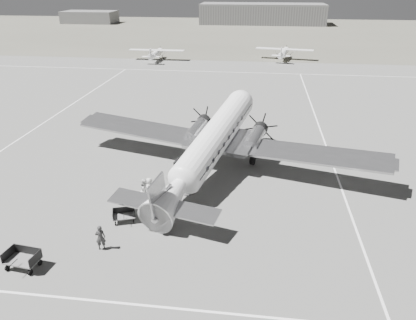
% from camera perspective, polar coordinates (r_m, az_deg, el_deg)
% --- Properties ---
extents(ground, '(260.00, 260.00, 0.00)m').
position_cam_1_polar(ground, '(32.56, -3.01, -2.44)').
color(ground, slate).
rests_on(ground, ground).
extents(taxi_line_near, '(60.00, 0.15, 0.01)m').
position_cam_1_polar(taxi_line_near, '(21.35, -10.02, -19.40)').
color(taxi_line_near, white).
rests_on(taxi_line_near, ground).
extents(taxi_line_right, '(0.15, 80.00, 0.01)m').
position_cam_1_polar(taxi_line_right, '(32.77, 18.16, -3.53)').
color(taxi_line_right, white).
rests_on(taxi_line_right, ground).
extents(taxi_line_left, '(0.15, 60.00, 0.01)m').
position_cam_1_polar(taxi_line_left, '(47.44, -22.72, 4.41)').
color(taxi_line_left, white).
rests_on(taxi_line_left, ground).
extents(taxi_line_horizon, '(90.00, 0.15, 0.01)m').
position_cam_1_polar(taxi_line_horizon, '(70.33, 2.86, 12.25)').
color(taxi_line_horizon, white).
rests_on(taxi_line_horizon, ground).
extents(grass_infield, '(260.00, 90.00, 0.01)m').
position_cam_1_polar(grass_infield, '(124.56, 5.07, 17.45)').
color(grass_infield, '#5C5A4E').
rests_on(grass_infield, ground).
extents(hangar_main, '(42.00, 14.00, 6.60)m').
position_cam_1_polar(hangar_main, '(149.02, 7.65, 19.72)').
color(hangar_main, slate).
rests_on(hangar_main, ground).
extents(shed_secondary, '(18.00, 10.00, 4.00)m').
position_cam_1_polar(shed_secondary, '(156.29, -16.28, 18.74)').
color(shed_secondary, '#616161').
rests_on(shed_secondary, ground).
extents(dc3_airliner, '(31.29, 25.40, 5.20)m').
position_cam_1_polar(dc3_airliner, '(31.88, 0.46, 2.12)').
color(dc3_airliner, '#AEAEB0').
rests_on(dc3_airliner, ground).
extents(light_plane_left, '(10.80, 8.77, 2.24)m').
position_cam_1_polar(light_plane_left, '(81.14, -7.30, 14.51)').
color(light_plane_left, white).
rests_on(light_plane_left, ground).
extents(light_plane_right, '(12.56, 10.83, 2.32)m').
position_cam_1_polar(light_plane_right, '(82.57, 10.61, 14.50)').
color(light_plane_right, white).
rests_on(light_plane_right, ground).
extents(baggage_cart_near, '(1.78, 1.51, 0.86)m').
position_cam_1_polar(baggage_cart_near, '(27.25, -11.72, -7.69)').
color(baggage_cart_near, '#616161').
rests_on(baggage_cart_near, ground).
extents(baggage_cart_far, '(2.04, 1.56, 1.07)m').
position_cam_1_polar(baggage_cart_far, '(24.98, -24.63, -12.63)').
color(baggage_cart_far, '#616161').
rests_on(baggage_cart_far, ground).
extents(ground_crew, '(0.67, 0.54, 1.60)m').
position_cam_1_polar(ground_crew, '(24.83, -14.89, -10.49)').
color(ground_crew, '#2E2E2E').
rests_on(ground_crew, ground).
extents(ramp_agent, '(0.85, 1.00, 1.81)m').
position_cam_1_polar(ramp_agent, '(29.00, -8.81, -4.27)').
color(ramp_agent, silver).
rests_on(ramp_agent, ground).
extents(passenger, '(0.72, 0.91, 1.62)m').
position_cam_1_polar(passenger, '(29.47, -8.23, -3.95)').
color(passenger, silver).
rests_on(passenger, ground).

